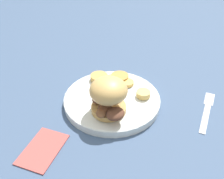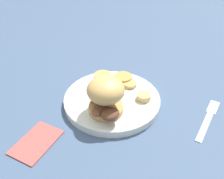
% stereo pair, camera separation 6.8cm
% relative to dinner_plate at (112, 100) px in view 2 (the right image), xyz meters
% --- Properties ---
extents(ground_plane, '(4.00, 4.00, 0.00)m').
position_rel_dinner_plate_xyz_m(ground_plane, '(0.00, 0.00, -0.01)').
color(ground_plane, '#3D5170').
extents(dinner_plate, '(0.26, 0.26, 0.02)m').
position_rel_dinner_plate_xyz_m(dinner_plate, '(0.00, 0.00, 0.00)').
color(dinner_plate, silver).
rests_on(dinner_plate, ground_plane).
extents(sandwich, '(0.10, 0.11, 0.09)m').
position_rel_dinner_plate_xyz_m(sandwich, '(0.05, 0.03, 0.06)').
color(sandwich, tan).
rests_on(sandwich, dinner_plate).
extents(potato_round_0, '(0.05, 0.05, 0.01)m').
position_rel_dinner_plate_xyz_m(potato_round_0, '(-0.05, -0.05, 0.02)').
color(potato_round_0, tan).
rests_on(potato_round_0, dinner_plate).
extents(potato_round_1, '(0.04, 0.04, 0.01)m').
position_rel_dinner_plate_xyz_m(potato_round_1, '(-0.07, -0.01, 0.01)').
color(potato_round_1, tan).
rests_on(potato_round_1, dinner_plate).
extents(potato_round_2, '(0.05, 0.05, 0.01)m').
position_rel_dinner_plate_xyz_m(potato_round_2, '(-0.08, -0.04, 0.02)').
color(potato_round_2, '#BC8942').
rests_on(potato_round_2, dinner_plate).
extents(potato_round_3, '(0.04, 0.04, 0.01)m').
position_rel_dinner_plate_xyz_m(potato_round_3, '(-0.01, -0.02, 0.01)').
color(potato_round_3, tan).
rests_on(potato_round_3, dinner_plate).
extents(potato_round_4, '(0.04, 0.04, 0.01)m').
position_rel_dinner_plate_xyz_m(potato_round_4, '(-0.06, 0.06, 0.02)').
color(potato_round_4, '#DBB766').
rests_on(potato_round_4, dinner_plate).
extents(potato_round_5, '(0.05, 0.05, 0.02)m').
position_rel_dinner_plate_xyz_m(potato_round_5, '(-0.04, -0.08, 0.02)').
color(potato_round_5, tan).
rests_on(potato_round_5, dinner_plate).
extents(fork, '(0.17, 0.07, 0.00)m').
position_rel_dinner_plate_xyz_m(fork, '(-0.14, 0.21, -0.01)').
color(fork, silver).
rests_on(fork, ground_plane).
extents(napkin, '(0.13, 0.11, 0.01)m').
position_rel_dinner_plate_xyz_m(napkin, '(0.22, -0.01, -0.01)').
color(napkin, '#B24C47').
rests_on(napkin, ground_plane).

